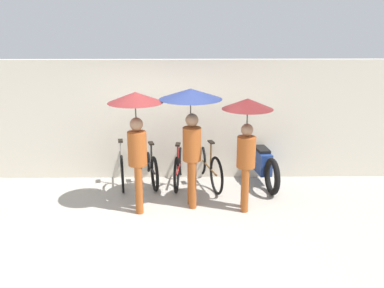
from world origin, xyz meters
name	(u,v)px	position (x,y,z in m)	size (l,w,h in m)	color
ground_plane	(160,225)	(0.00, 0.00, 0.00)	(30.00, 30.00, 0.00)	#9E998E
back_wall	(165,120)	(0.00, 2.22, 1.22)	(10.84, 0.12, 2.45)	beige
parked_bicycle_0	(122,164)	(-0.88, 1.92, 0.38)	(0.48, 1.76, 0.96)	black
parked_bicycle_1	(150,165)	(-0.29, 1.93, 0.36)	(0.57, 1.65, 0.98)	black
parked_bicycle_2	(179,166)	(0.29, 1.85, 0.37)	(0.44, 1.66, 1.01)	black
parked_bicycle_3	(208,165)	(0.87, 1.82, 0.38)	(0.60, 1.79, 1.05)	black
pedestrian_leading	(136,121)	(-0.39, 0.63, 1.59)	(0.93, 0.93, 2.07)	#9E4C1E
pedestrian_center	(191,113)	(0.52, 0.83, 1.67)	(1.08, 1.08, 2.09)	#9E4C1E
pedestrian_trailing	(247,127)	(1.46, 0.66, 1.47)	(0.87, 0.87, 1.95)	#9E4C1E
motorcycle	(261,162)	(1.97, 1.97, 0.40)	(0.58, 2.15, 0.92)	black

